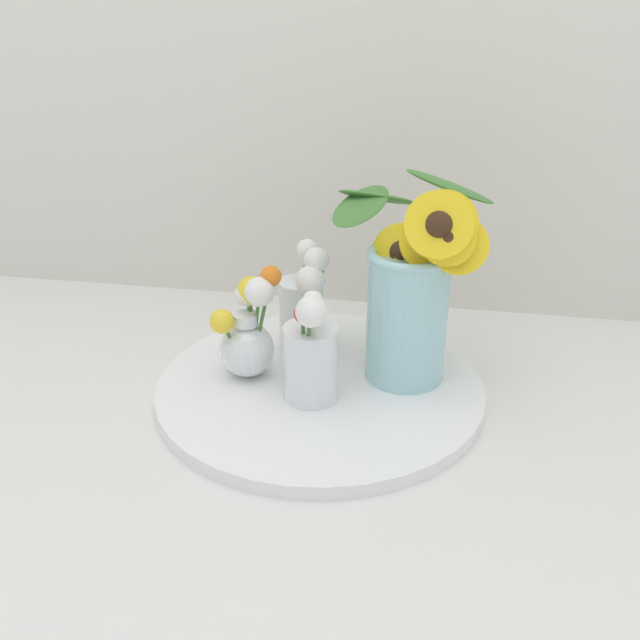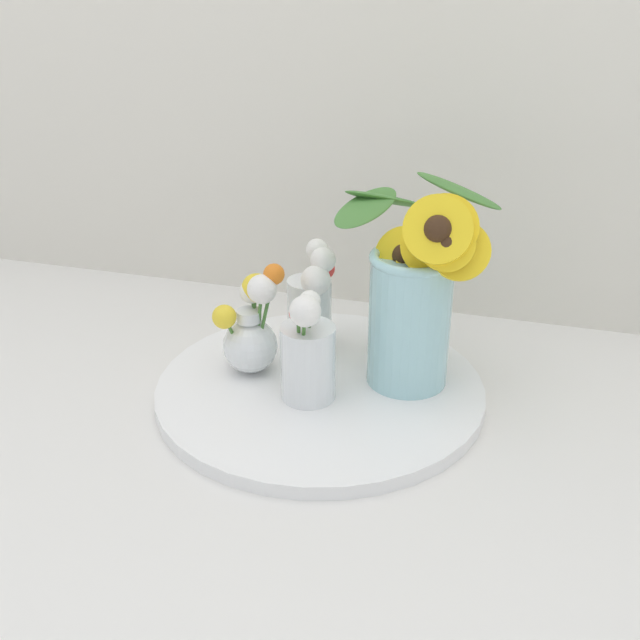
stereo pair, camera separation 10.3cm
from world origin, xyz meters
name	(u,v)px [view 1 (the left image)]	position (x,y,z in m)	size (l,w,h in m)	color
ground_plane	(290,428)	(0.00, 0.00, 0.00)	(6.00, 6.00, 0.00)	silver
serving_tray	(320,389)	(0.03, 0.09, 0.01)	(0.47, 0.47, 0.02)	white
mason_jar_sunflowers	(412,290)	(0.15, 0.13, 0.16)	(0.24, 0.21, 0.29)	#9ED1D6
vase_small_center	(311,355)	(0.02, 0.05, 0.09)	(0.08, 0.09, 0.17)	white
vase_bulb_right	(248,331)	(-0.08, 0.10, 0.09)	(0.10, 0.08, 0.17)	white
vase_small_back	(304,302)	(-0.02, 0.19, 0.10)	(0.08, 0.11, 0.17)	white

